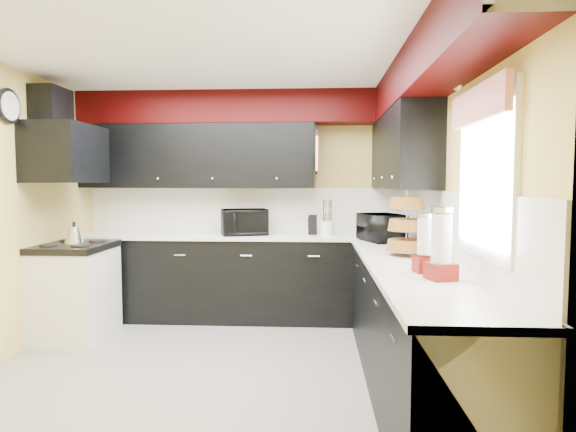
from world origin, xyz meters
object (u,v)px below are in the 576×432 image
object	(u,v)px
toaster_oven	(244,222)
knife_block	(313,225)
kettle	(74,235)
microwave	(382,228)
utensil_crock	(327,228)

from	to	relation	value
toaster_oven	knife_block	bearing A→B (deg)	-11.71
kettle	microwave	bearing A→B (deg)	3.10
toaster_oven	knife_block	distance (m)	0.74
toaster_oven	kettle	world-z (taller)	toaster_oven
toaster_oven	microwave	distance (m)	1.50
utensil_crock	toaster_oven	bearing A→B (deg)	179.41
utensil_crock	knife_block	size ratio (longest dim) A/B	0.77
utensil_crock	knife_block	world-z (taller)	knife_block
microwave	utensil_crock	world-z (taller)	microwave
utensil_crock	kettle	size ratio (longest dim) A/B	0.86
microwave	utensil_crock	bearing A→B (deg)	26.52
utensil_crock	microwave	bearing A→B (deg)	-43.39
toaster_oven	utensil_crock	xyz separation A→B (m)	(0.90, -0.01, -0.06)
toaster_oven	kettle	size ratio (longest dim) A/B	2.67
knife_block	microwave	bearing A→B (deg)	-35.56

